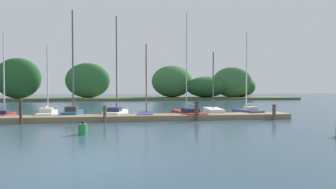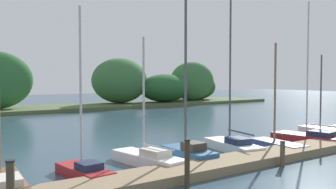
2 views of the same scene
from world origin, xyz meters
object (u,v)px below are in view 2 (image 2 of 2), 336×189
Objects in this scene: mooring_piling_2 at (282,153)px; sailboat_2 at (147,157)px; sailboat_3 at (187,149)px; sailboat_6 at (310,137)px; sailboat_4 at (232,143)px; sailboat_1 at (83,168)px; sailboat_5 at (276,143)px; sailboat_0 at (1,183)px; sailboat_7 at (321,131)px; mooring_piling_1 at (187,163)px.

sailboat_2 is at bearing 142.36° from mooring_piling_2.
sailboat_3 is 8.55m from sailboat_6.
sailboat_6 is 6.54m from mooring_piling_2.
sailboat_4 is at bearing -82.50° from sailboat_3.
sailboat_1 is 8.04m from mooring_piling_2.
mooring_piling_2 is at bearing 139.76° from sailboat_5.
sailboat_0 is at bearing 163.11° from mooring_piling_2.
sailboat_6 is (5.41, -0.81, -0.06)m from sailboat_4.
sailboat_3 reaches higher than sailboat_0.
sailboat_6 is at bearing -80.66° from sailboat_5.
sailboat_6 reaches higher than sailboat_0.
sailboat_1 is at bearing 93.89° from sailboat_5.
sailboat_4 reaches higher than sailboat_2.
sailboat_0 is 10.66m from mooring_piling_2.
sailboat_0 is at bearing 85.23° from sailboat_1.
sailboat_6 is (8.54, -0.41, -0.18)m from sailboat_3.
sailboat_0 is 10.75m from sailboat_4.
sailboat_0 is 1.25× the size of sailboat_1.
sailboat_0 reaches higher than sailboat_7.
sailboat_7 is (2.26, 0.70, 0.02)m from sailboat_6.
sailboat_0 is 1.44× the size of sailboat_5.
sailboat_1 is 4.81m from sailboat_3.
sailboat_2 is 3.59m from mooring_piling_1.
sailboat_7 is at bearing -85.09° from sailboat_0.
mooring_piling_2 is at bearing -178.23° from sailboat_4.
sailboat_1 is at bearing -84.47° from sailboat_0.
sailboat_7 is 3.11× the size of mooring_piling_1.
sailboat_2 is (2.91, 0.28, -0.01)m from sailboat_1.
sailboat_2 is at bearing 79.45° from sailboat_3.
sailboat_7 is at bearing -88.17° from sailboat_3.
sailboat_4 is 1.42× the size of sailboat_5.
sailboat_1 is 13.35m from sailboat_6.
sailboat_2 is 1.06× the size of sailboat_7.
sailboat_4 is 6.65m from mooring_piling_1.
sailboat_6 is at bearing -92.47° from sailboat_3.
mooring_piling_2 is (4.47, -3.45, 0.21)m from sailboat_2.
mooring_piling_2 is (-0.55, -3.49, 0.16)m from sailboat_4.
sailboat_2 is at bearing 101.19° from sailboat_4.
sailboat_5 is at bearing 42.49° from mooring_piling_2.
sailboat_4 is at bearing 75.08° from sailboat_5.
sailboat_5 reaches higher than mooring_piling_1.
mooring_piling_1 is (-13.28, -3.44, 0.49)m from sailboat_7.
sailboat_7 is 4.83× the size of mooring_piling_2.
mooring_piling_1 is at bearing -117.54° from sailboat_0.
mooring_piling_1 is at bearing 115.76° from sailboat_5.
sailboat_7 is at bearing 22.38° from mooring_piling_2.
sailboat_5 is at bearing -95.26° from sailboat_3.
sailboat_3 is at bearing -109.44° from sailboat_2.
sailboat_2 is 0.99× the size of sailboat_5.
sailboat_1 is at bearing 79.04° from sailboat_6.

